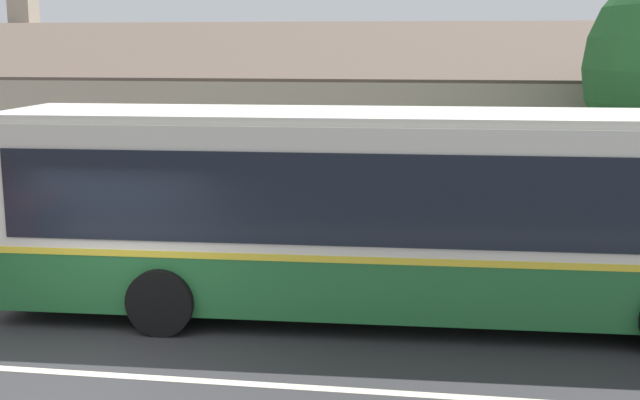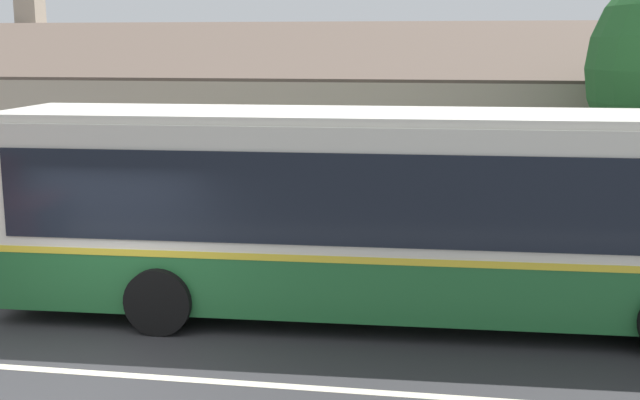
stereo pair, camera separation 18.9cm
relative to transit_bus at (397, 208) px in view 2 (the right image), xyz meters
The scene contains 7 objects.
ground_plane 5.16m from the transit_bus, 143.41° to the right, with size 300.00×300.00×0.00m, color #2D2D30.
sidewalk_far 5.25m from the transit_bus, 141.61° to the left, with size 60.00×3.00×0.15m, color gray.
lane_divider_stripe 5.16m from the transit_bus, 143.41° to the right, with size 60.00×0.16×0.01m, color beige.
community_building 12.47m from the transit_bus, 120.63° to the left, with size 22.02×9.33×5.86m.
transit_bus is the anchor object (origin of this frame).
bench_by_building 6.60m from the transit_bus, 153.15° to the left, with size 1.89×0.51×0.94m.
bench_down_street 3.57m from the transit_bus, 123.50° to the left, with size 1.81×0.51×0.94m.
Camera 2 is at (4.69, -9.18, 4.19)m, focal length 45.00 mm.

